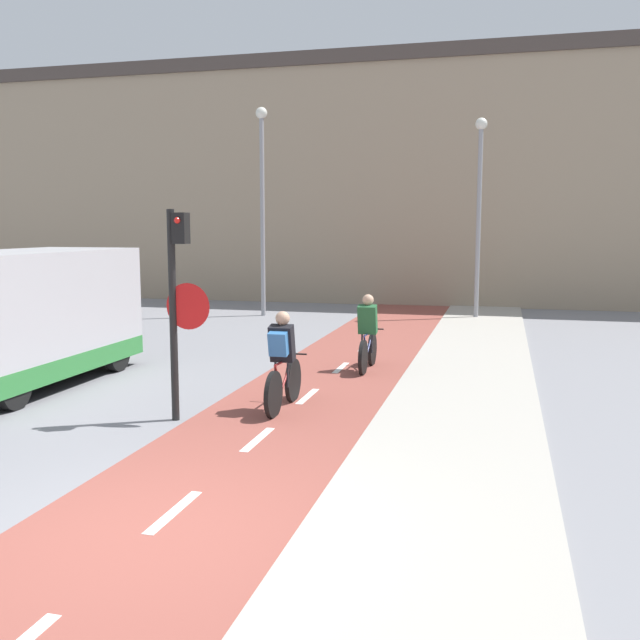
{
  "coord_description": "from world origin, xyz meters",
  "views": [
    {
      "loc": [
        3.09,
        -5.68,
        2.83
      ],
      "look_at": [
        0.0,
        6.32,
        1.2
      ],
      "focal_mm": 40.0,
      "sensor_mm": 36.0,
      "label": 1
    }
  ],
  "objects_px": {
    "traffic_light_pole": "(178,291)",
    "street_lamp_far": "(262,189)",
    "cyclist_far": "(368,337)",
    "street_lamp_sidewalk": "(479,196)",
    "cyclist_near": "(283,364)",
    "van": "(23,320)"
  },
  "relations": [
    {
      "from": "traffic_light_pole",
      "to": "street_lamp_far",
      "type": "distance_m",
      "value": 12.63
    },
    {
      "from": "traffic_light_pole",
      "to": "cyclist_far",
      "type": "xyz_separation_m",
      "value": [
        1.98,
        4.28,
        -1.23
      ]
    },
    {
      "from": "street_lamp_far",
      "to": "cyclist_far",
      "type": "relative_size",
      "value": 3.92
    },
    {
      "from": "traffic_light_pole",
      "to": "cyclist_far",
      "type": "relative_size",
      "value": 1.85
    },
    {
      "from": "street_lamp_sidewalk",
      "to": "cyclist_near",
      "type": "relative_size",
      "value": 3.51
    },
    {
      "from": "street_lamp_far",
      "to": "street_lamp_sidewalk",
      "type": "bearing_deg",
      "value": 8.33
    },
    {
      "from": "street_lamp_far",
      "to": "cyclist_near",
      "type": "height_order",
      "value": "street_lamp_far"
    },
    {
      "from": "traffic_light_pole",
      "to": "street_lamp_sidewalk",
      "type": "relative_size",
      "value": 0.51
    },
    {
      "from": "street_lamp_sidewalk",
      "to": "street_lamp_far",
      "type": "bearing_deg",
      "value": -171.67
    },
    {
      "from": "street_lamp_sidewalk",
      "to": "cyclist_near",
      "type": "bearing_deg",
      "value": -101.45
    },
    {
      "from": "street_lamp_far",
      "to": "street_lamp_sidewalk",
      "type": "distance_m",
      "value": 6.7
    },
    {
      "from": "traffic_light_pole",
      "to": "cyclist_near",
      "type": "height_order",
      "value": "traffic_light_pole"
    },
    {
      "from": "traffic_light_pole",
      "to": "cyclist_near",
      "type": "xyz_separation_m",
      "value": [
        1.28,
        0.92,
        -1.18
      ]
    },
    {
      "from": "street_lamp_far",
      "to": "van",
      "type": "relative_size",
      "value": 1.37
    },
    {
      "from": "traffic_light_pole",
      "to": "van",
      "type": "bearing_deg",
      "value": 158.63
    },
    {
      "from": "traffic_light_pole",
      "to": "street_lamp_far",
      "type": "height_order",
      "value": "street_lamp_far"
    },
    {
      "from": "traffic_light_pole",
      "to": "cyclist_near",
      "type": "relative_size",
      "value": 1.78
    },
    {
      "from": "street_lamp_sidewalk",
      "to": "van",
      "type": "xyz_separation_m",
      "value": [
        -7.47,
        -11.64,
        -2.58
      ]
    },
    {
      "from": "street_lamp_sidewalk",
      "to": "van",
      "type": "bearing_deg",
      "value": -122.68
    },
    {
      "from": "street_lamp_far",
      "to": "cyclist_far",
      "type": "distance_m",
      "value": 9.8
    },
    {
      "from": "cyclist_near",
      "to": "traffic_light_pole",
      "type": "bearing_deg",
      "value": -144.31
    },
    {
      "from": "street_lamp_sidewalk",
      "to": "van",
      "type": "relative_size",
      "value": 1.28
    }
  ]
}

